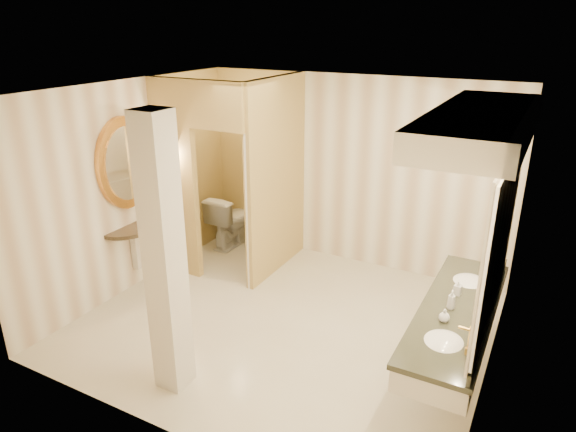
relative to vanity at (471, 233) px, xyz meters
The scene contains 16 objects.
floor 2.57m from the vanity, behind, with size 4.50×4.50×0.00m, color beige.
ceiling 2.26m from the vanity, behind, with size 4.50×4.50×0.00m, color white.
wall_back 2.99m from the vanity, 131.68° to the left, with size 4.50×0.02×2.70m, color white.
wall_front 2.67m from the vanity, 138.08° to the right, with size 4.50×0.02×2.70m, color white.
wall_left 4.24m from the vanity, behind, with size 0.02×4.00×2.70m, color white.
wall_right 0.45m from the vanity, 39.49° to the left, with size 0.02×4.00×2.70m, color white.
toilet_closet 3.33m from the vanity, 158.92° to the left, with size 1.50×1.55×2.70m.
wall_sconce 3.96m from the vanity, behind, with size 0.14×0.14×0.42m.
vanity is the anchor object (origin of this frame).
console_shelf 4.20m from the vanity, behind, with size 0.90×0.90×1.90m.
pillar 2.73m from the vanity, 153.29° to the right, with size 0.29×0.29×2.70m, color beige.
tissue_box 4.08m from the vanity, behind, with size 0.11×0.11×0.11m, color black.
toilet 4.40m from the vanity, 154.38° to the left, with size 0.47×0.82×0.84m, color white.
soap_bottle_a 0.72m from the vanity, 109.19° to the left, with size 0.07×0.07×0.15m, color beige.
soap_bottle_b 0.76m from the vanity, 107.62° to the right, with size 0.10×0.10×0.12m, color silver.
soap_bottle_c 0.67m from the vanity, 149.87° to the right, with size 0.07×0.07×0.19m, color #C6B28C.
Camera 1 is at (2.50, -4.61, 3.37)m, focal length 32.00 mm.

